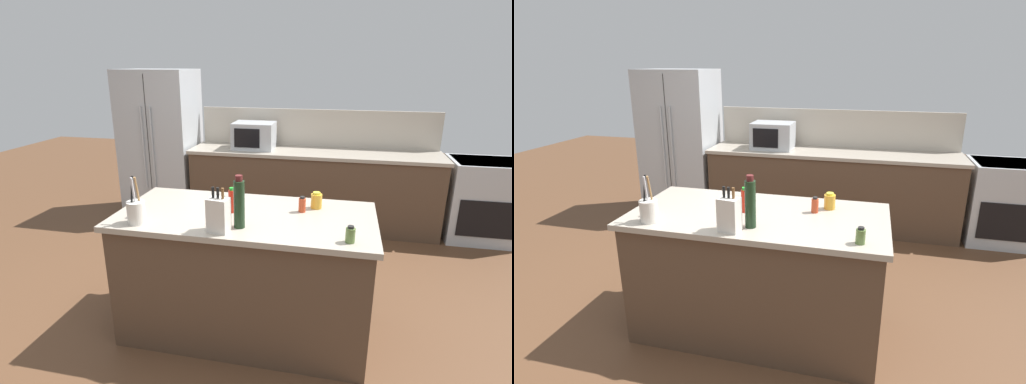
{
  "view_description": "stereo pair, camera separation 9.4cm",
  "coord_description": "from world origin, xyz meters",
  "views": [
    {
      "loc": [
        0.64,
        -2.54,
        1.96
      ],
      "look_at": [
        0.0,
        0.35,
        0.99
      ],
      "focal_mm": 28.0,
      "sensor_mm": 36.0,
      "label": 1
    },
    {
      "loc": [
        0.73,
        -2.52,
        1.96
      ],
      "look_at": [
        0.0,
        0.35,
        0.99
      ],
      "focal_mm": 28.0,
      "sensor_mm": 36.0,
      "label": 2
    }
  ],
  "objects": [
    {
      "name": "refrigerator",
      "position": [
        -1.69,
        2.25,
        0.94
      ],
      "size": [
        0.91,
        0.75,
        1.88
      ],
      "color": "#ADB2B7",
      "rests_on": "ground_plane"
    },
    {
      "name": "honey_jar",
      "position": [
        0.48,
        0.22,
        1.0
      ],
      "size": [
        0.08,
        0.08,
        0.12
      ],
      "color": "gold",
      "rests_on": "kitchen_island"
    },
    {
      "name": "utensil_crock",
      "position": [
        -0.66,
        -0.32,
        1.02
      ],
      "size": [
        0.12,
        0.12,
        0.32
      ],
      "color": "beige",
      "rests_on": "kitchen_island"
    },
    {
      "name": "ground_plane",
      "position": [
        0.0,
        0.0,
        0.0
      ],
      "size": [
        14.0,
        14.0,
        0.0
      ],
      "primitive_type": "plane",
      "color": "brown"
    },
    {
      "name": "microwave",
      "position": [
        -0.43,
        2.2,
        1.1
      ],
      "size": [
        0.5,
        0.39,
        0.32
      ],
      "color": "#ADB2B7",
      "rests_on": "back_counter_run"
    },
    {
      "name": "spice_jar_paprika",
      "position": [
        0.39,
        0.12,
        0.99
      ],
      "size": [
        0.05,
        0.05,
        0.12
      ],
      "color": "#B73D1E",
      "rests_on": "kitchen_island"
    },
    {
      "name": "knife_block",
      "position": [
        -0.09,
        -0.33,
        1.05
      ],
      "size": [
        0.14,
        0.12,
        0.29
      ],
      "rotation": [
        0.0,
        0.0,
        -0.14
      ],
      "color": "beige",
      "rests_on": "kitchen_island"
    },
    {
      "name": "salt_shaker",
      "position": [
        -0.7,
        -0.21,
        0.99
      ],
      "size": [
        0.05,
        0.05,
        0.11
      ],
      "color": "silver",
      "rests_on": "kitchen_island"
    },
    {
      "name": "spice_jar_oregano",
      "position": [
        0.72,
        -0.32,
        0.99
      ],
      "size": [
        0.06,
        0.06,
        0.1
      ],
      "color": "#567038",
      "rests_on": "kitchen_island"
    },
    {
      "name": "range_oven",
      "position": [
        2.22,
        2.2,
        0.47
      ],
      "size": [
        0.76,
        0.65,
        0.92
      ],
      "color": "#ADB2B7",
      "rests_on": "ground_plane"
    },
    {
      "name": "kitchen_island",
      "position": [
        0.0,
        0.0,
        0.47
      ],
      "size": [
        1.81,
        0.88,
        0.94
      ],
      "color": "#4C3828",
      "rests_on": "ground_plane"
    },
    {
      "name": "back_counter_run",
      "position": [
        0.3,
        2.2,
        0.47
      ],
      "size": [
        3.0,
        0.66,
        0.94
      ],
      "color": "#4C3828",
      "rests_on": "ground_plane"
    },
    {
      "name": "wine_bottle",
      "position": [
        0.02,
        -0.24,
        1.1
      ],
      "size": [
        0.07,
        0.07,
        0.35
      ],
      "color": "black",
      "rests_on": "kitchen_island"
    },
    {
      "name": "hot_sauce_bottle",
      "position": [
        -0.1,
        0.01,
        1.03
      ],
      "size": [
        0.05,
        0.05,
        0.18
      ],
      "color": "red",
      "rests_on": "kitchen_island"
    },
    {
      "name": "wall_backsplash",
      "position": [
        0.3,
        2.52,
        1.17
      ],
      "size": [
        2.96,
        0.03,
        0.46
      ],
      "primitive_type": "cube",
      "color": "#B2A899",
      "rests_on": "back_counter_run"
    }
  ]
}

